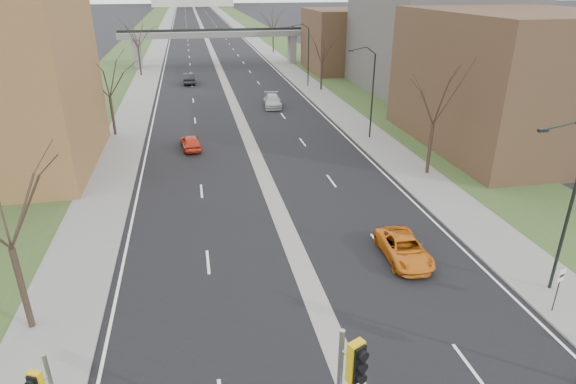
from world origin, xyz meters
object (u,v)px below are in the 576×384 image
object	(u,v)px
car_left_far	(189,78)
car_right_near	(404,248)
speed_limit_sign	(559,283)
car_right_mid	(273,101)
car_left_near	(191,142)

from	to	relation	value
car_left_far	car_right_near	size ratio (longest dim) A/B	1.01
car_left_far	speed_limit_sign	bearing A→B (deg)	105.82
speed_limit_sign	car_right_mid	world-z (taller)	speed_limit_sign
car_right_near	car_left_far	bearing A→B (deg)	104.16
car_right_near	car_right_mid	xyz separation A→B (m)	(-1.19, 36.46, 0.08)
car_left_far	car_right_mid	distance (m)	19.61
car_left_near	car_left_far	xyz separation A→B (m)	(0.29, 31.51, 0.10)
car_left_near	car_left_far	distance (m)	31.51
speed_limit_sign	car_right_near	xyz separation A→B (m)	(-4.90, 5.86, -1.01)
speed_limit_sign	car_right_mid	xyz separation A→B (m)	(-6.09, 42.32, -0.93)
car_left_near	car_right_mid	size ratio (longest dim) A/B	0.79
car_left_near	car_right_near	xyz separation A→B (m)	(11.37, -21.88, -0.03)
car_left_far	car_right_mid	xyz separation A→B (m)	(9.88, -16.94, -0.05)
speed_limit_sign	car_left_far	bearing A→B (deg)	87.32
speed_limit_sign	car_right_mid	size ratio (longest dim) A/B	0.44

